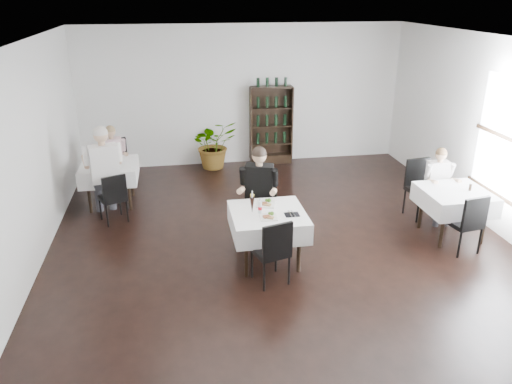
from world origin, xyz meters
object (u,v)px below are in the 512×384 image
at_px(wine_shelf, 271,126).
at_px(diner_main, 259,188).
at_px(potted_tree, 214,144).
at_px(main_table, 268,222).

bearing_deg(wine_shelf, diner_main, -104.09).
bearing_deg(potted_tree, diner_main, -84.24).
bearing_deg(potted_tree, main_table, -84.81).
xyz_separation_m(wine_shelf, main_table, (-0.90, -4.31, -0.23)).
height_order(wine_shelf, potted_tree, wine_shelf).
height_order(wine_shelf, main_table, wine_shelf).
xyz_separation_m(potted_tree, diner_main, (0.36, -3.56, 0.34)).
distance_m(main_table, potted_tree, 4.22).
xyz_separation_m(wine_shelf, potted_tree, (-1.28, -0.11, -0.31)).
relative_size(wine_shelf, main_table, 1.70).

